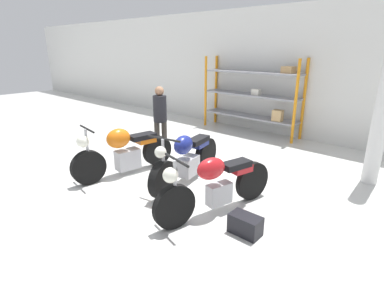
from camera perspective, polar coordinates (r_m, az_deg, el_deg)
The scene contains 8 objects.
ground_plane at distance 5.78m, azimuth -2.65°, elevation -7.54°, with size 30.00×30.00×0.00m, color silver.
back_wall at distance 9.03m, azimuth 17.98°, elevation 12.76°, with size 30.00×0.08×3.60m.
shelving_rack at distance 9.16m, azimuth 11.68°, elevation 9.17°, with size 3.09×0.63×2.22m.
motorcycle_orange at distance 6.19m, azimuth -12.80°, elevation -1.37°, with size 0.68×2.19×1.09m.
motorcycle_blue at distance 5.69m, azimuth -0.99°, elevation -2.85°, with size 0.73×2.20×1.07m.
motorcycle_red at distance 4.63m, azimuth 4.47°, elevation -7.51°, with size 0.79×2.15×1.05m.
person_browsing at distance 7.20m, azimuth -6.10°, elevation 5.56°, with size 0.43×0.43×1.62m.
toolbox at distance 4.36m, azimuth 10.11°, elevation -14.89°, with size 0.44×0.26×0.28m.
Camera 1 is at (3.65, -3.72, 2.48)m, focal length 28.00 mm.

